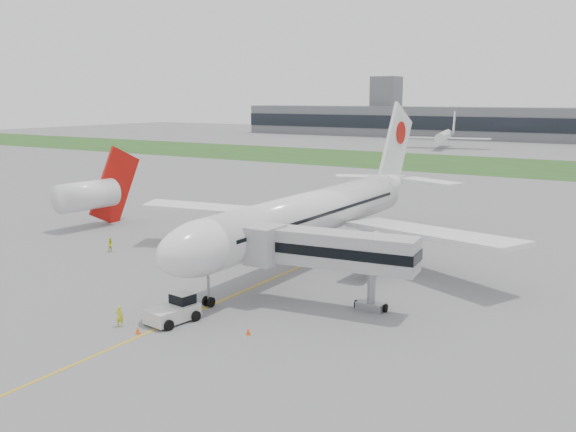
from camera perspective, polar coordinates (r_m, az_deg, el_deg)
The scene contains 13 objects.
ground at distance 70.38m, azimuth 0.65°, elevation -4.72°, with size 600.00×600.00×0.00m, color slate.
apron_markings at distance 66.32m, azimuth -1.61°, elevation -5.69°, with size 70.00×70.00×0.04m, color gold, non-canonical shape.
grass_strip at distance 182.44m, azimuth 20.67°, elevation 4.05°, with size 600.00×50.00×0.02m, color #26471A.
control_tower at distance 316.46m, azimuth 8.62°, elevation 7.09°, with size 12.00×12.00×56.00m, color slate, non-canonical shape.
airliner at distance 73.25m, azimuth 2.64°, elevation 0.41°, with size 48.13×53.95×17.88m.
pushback_tug at distance 55.05m, azimuth -10.01°, elevation -8.18°, with size 3.47×4.66×2.22m.
jet_bridge at distance 56.98m, azimuth 3.47°, elevation -3.02°, with size 15.14×5.96×7.02m.
safety_cone_left at distance 53.08m, azimuth -13.20°, elevation -9.86°, with size 0.42×0.42×0.58m, color #FD500D.
safety_cone_right at distance 51.62m, azimuth -3.55°, elevation -10.20°, with size 0.40×0.40×0.55m, color #FD500D.
ground_crew_near at distance 54.82m, azimuth -14.74°, elevation -8.61°, with size 0.65×0.42×1.77m, color yellow.
ground_crew_far at distance 80.70m, azimuth -15.46°, elevation -2.49°, with size 0.84×0.66×1.74m, color #DCF028.
neighbor_aircraft at distance 96.35m, azimuth -17.11°, elevation 1.86°, with size 4.80×14.77×12.01m.
distant_aircraft_left at distance 242.08m, azimuth 13.64°, elevation 5.88°, with size 33.11×29.21×12.66m, color white, non-canonical shape.
Camera 1 is at (35.22, -58.04, 18.56)m, focal length 40.00 mm.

